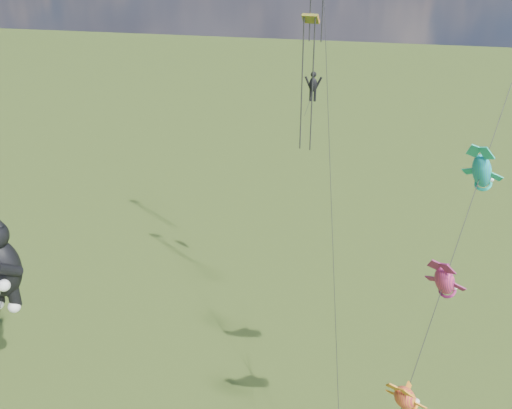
# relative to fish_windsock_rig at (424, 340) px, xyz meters

# --- Properties ---
(fish_windsock_rig) EXTENTS (5.84, 14.94, 19.23)m
(fish_windsock_rig) POSITION_rel_fish_windsock_rig_xyz_m (0.00, 0.00, 0.00)
(fish_windsock_rig) COLOR brown
(fish_windsock_rig) RESTS_ON ground
(parafoil_rig) EXTENTS (5.46, 16.89, 27.63)m
(parafoil_rig) POSITION_rel_fish_windsock_rig_xyz_m (-6.85, 14.72, 7.35)
(parafoil_rig) COLOR brown
(parafoil_rig) RESTS_ON ground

